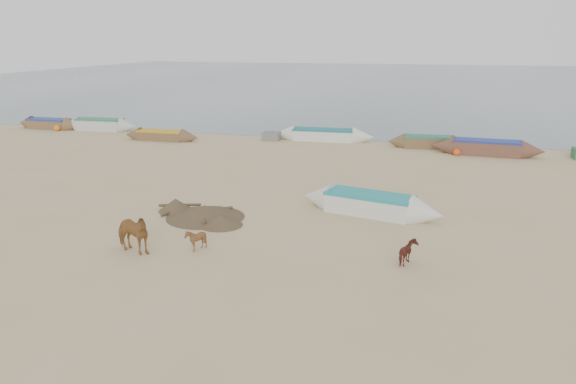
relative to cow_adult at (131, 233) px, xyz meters
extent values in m
plane|color=tan|center=(4.05, 1.38, -0.71)|extent=(140.00, 140.00, 0.00)
plane|color=slate|center=(4.05, 83.38, -0.70)|extent=(160.00, 160.00, 0.00)
imported|color=olive|center=(0.00, 0.00, 0.00)|extent=(1.84, 1.26, 1.42)
imported|color=brown|center=(1.99, 0.77, -0.31)|extent=(0.90, 0.85, 0.80)
imported|color=maroon|center=(9.13, 1.40, -0.32)|extent=(0.76, 0.86, 0.78)
cone|color=brown|center=(0.86, 4.28, -0.48)|extent=(4.26, 4.26, 0.46)
cube|color=#2B603C|center=(-8.78, 20.47, -0.41)|extent=(1.40, 1.20, 0.60)
sphere|color=#E04D15|center=(11.05, 19.74, -0.49)|extent=(0.44, 0.44, 0.44)
cube|color=slate|center=(-1.59, 22.09, -0.43)|extent=(1.20, 1.10, 0.56)
sphere|color=orange|center=(-18.93, 21.57, -0.47)|extent=(0.48, 0.48, 0.48)
camera|label=1|loc=(9.69, -15.90, 6.37)|focal=35.00mm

